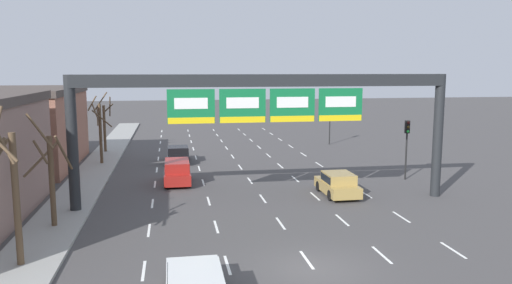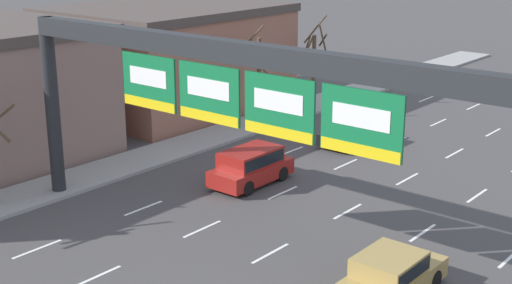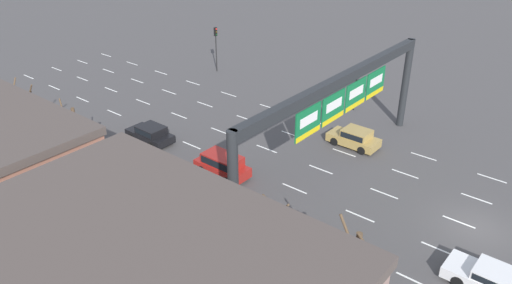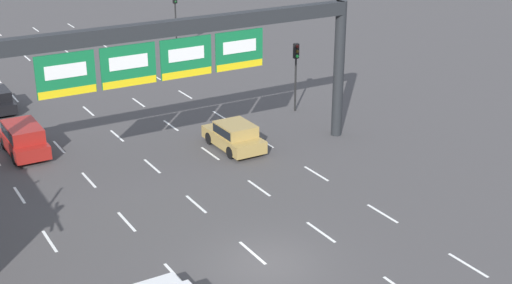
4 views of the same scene
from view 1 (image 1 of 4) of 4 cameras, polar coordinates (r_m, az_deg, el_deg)
The scene contains 13 objects.
ground_plane at distance 20.42m, azimuth 6.59°, elevation -14.26°, with size 220.00×220.00×0.00m, color #474444.
lane_dashes at distance 32.97m, azimuth -0.01°, elevation -5.39°, with size 13.32×67.00×0.01m.
sign_gantry at distance 28.49m, azimuth 1.23°, elevation 4.48°, with size 21.99×0.70×7.53m.
building_far at distance 44.18m, azimuth -26.84°, elevation 1.41°, with size 10.92×13.10×6.36m.
suv_red at distance 34.76m, azimuth -9.00°, elevation -3.26°, with size 1.81×4.02×1.61m.
car_black at distance 42.65m, azimuth -8.90°, elevation -1.33°, with size 1.86×4.04×1.37m.
car_gold at distance 31.53m, azimuth 9.33°, elevation -4.69°, with size 1.86×4.00×1.46m.
traffic_light_near_gantry at distance 36.78m, azimuth 16.87°, elevation 0.51°, with size 0.30×0.35×4.24m.
traffic_light_mid_block at distance 52.46m, azimuth 8.46°, elevation 3.47°, with size 0.30×0.35×4.86m.
tree_bare_closest at distance 42.65m, azimuth -17.41°, elevation 1.35°, with size 1.91×1.91×5.50m.
tree_bare_second at distance 21.54m, azimuth -26.23°, elevation -4.39°, with size 1.69×2.29×6.26m.
tree_bare_third at distance 26.33m, azimuth -22.43°, elevation -3.26°, with size 2.30×2.30×5.62m.
tree_bare_furthest at distance 48.76m, azimuth -16.96°, elevation 2.14°, with size 1.88×1.73×5.54m.
Camera 1 is at (-5.40, -18.07, 7.83)m, focal length 35.00 mm.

